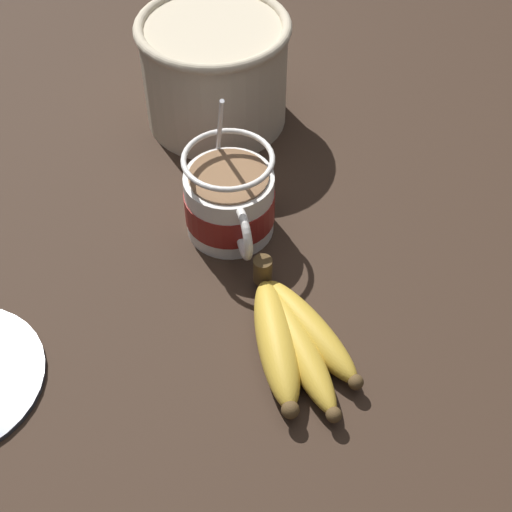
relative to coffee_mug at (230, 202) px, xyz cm
name	(u,v)px	position (x,y,z in cm)	size (l,w,h in cm)	color
table	(279,290)	(9.11, 3.10, -5.49)	(137.79, 137.79, 2.54)	#332319
coffee_mug	(230,202)	(0.00, 0.00, 0.00)	(16.44, 10.01, 16.39)	white
banana_bunch	(293,338)	(17.52, 1.95, -2.46)	(18.95, 10.15, 4.13)	#4C381E
woven_basket	(217,70)	(-20.33, 3.41, 3.08)	(19.03, 19.03, 13.96)	beige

